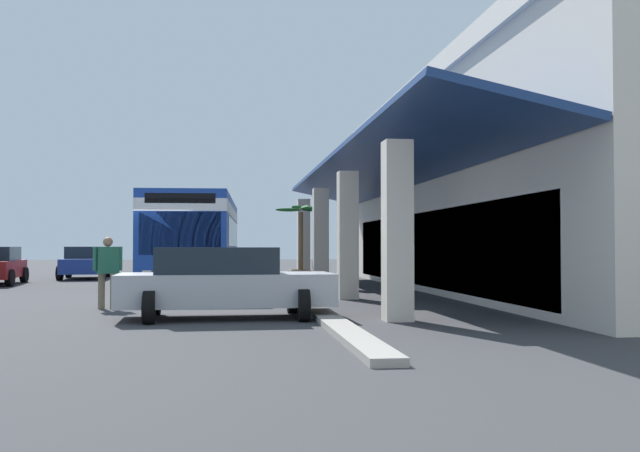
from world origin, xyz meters
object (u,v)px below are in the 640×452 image
at_px(parked_sedan_blue, 85,262).
at_px(pedestrian, 108,268).
at_px(potted_palm, 301,266).
at_px(transit_bus, 197,236).
at_px(parked_sedan_silver, 224,282).

xyz_separation_m(parked_sedan_blue, pedestrian, (16.60, 3.68, 0.21)).
distance_m(pedestrian, potted_palm, 12.34).
height_order(transit_bus, parked_sedan_silver, transit_bus).
bearing_deg(potted_palm, parked_sedan_silver, -12.43).
xyz_separation_m(parked_sedan_silver, parked_sedan_blue, (-19.14, -6.42, 0.00)).
bearing_deg(pedestrian, parked_sedan_silver, 47.27).
bearing_deg(pedestrian, transit_bus, 167.99).
distance_m(parked_sedan_blue, pedestrian, 17.01).
relative_size(parked_sedan_silver, potted_palm, 1.41).
distance_m(transit_bus, parked_sedan_silver, 10.78).
height_order(parked_sedan_silver, potted_palm, potted_palm).
distance_m(transit_bus, potted_palm, 5.00).
xyz_separation_m(transit_bus, parked_sedan_silver, (10.67, 1.02, -1.10)).
relative_size(transit_bus, potted_palm, 3.58).
height_order(pedestrian, potted_palm, potted_palm).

